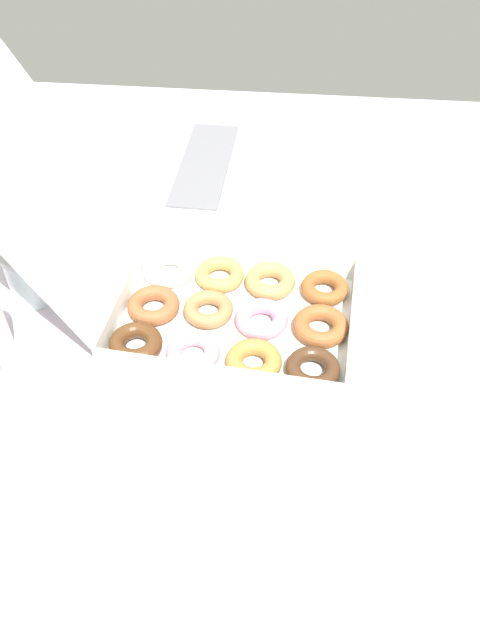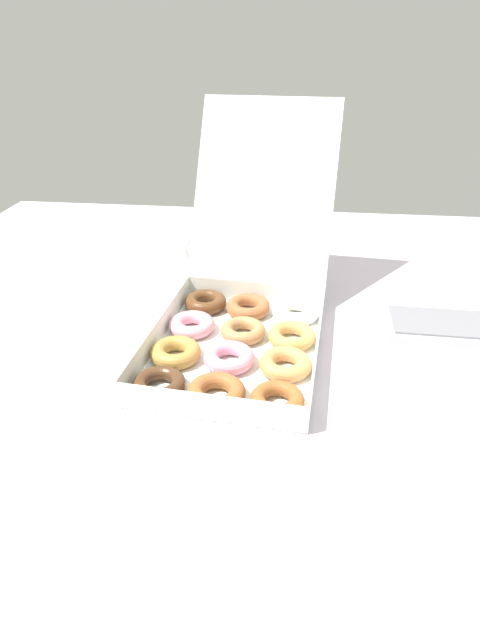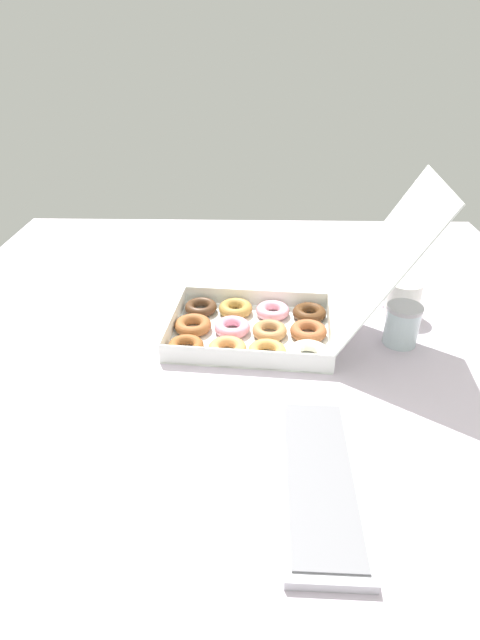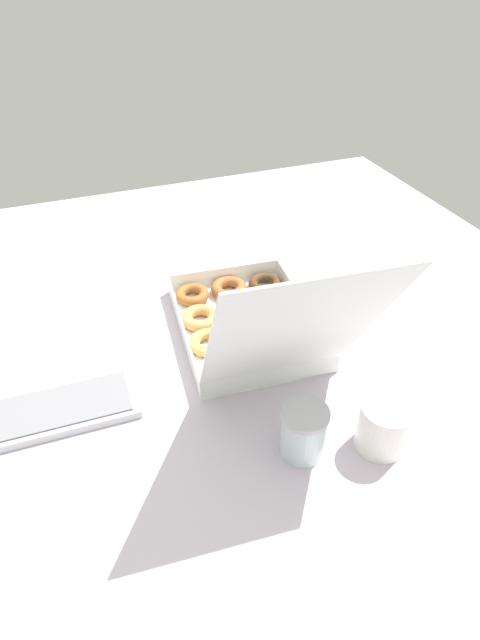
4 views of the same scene
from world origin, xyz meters
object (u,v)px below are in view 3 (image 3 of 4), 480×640
object	(u,v)px
donut_box	(267,321)
keyboard	(319,478)
coffee_mug	(402,298)
glass_jar	(402,325)

from	to	relation	value
donut_box	keyboard	bearing A→B (deg)	9.63
coffee_mug	keyboard	bearing A→B (deg)	-25.67
keyboard	glass_jar	size ratio (longest dim) A/B	3.78
keyboard	donut_box	bearing A→B (deg)	-170.37
donut_box	glass_jar	size ratio (longest dim) A/B	6.05
keyboard	glass_jar	bearing A→B (deg)	151.02
coffee_mug	donut_box	bearing A→B (deg)	-72.26
donut_box	keyboard	distance (cm)	49.03
donut_box	coffee_mug	size ratio (longest dim) A/B	5.17
donut_box	keyboard	xyz separation A→B (cm)	(48.24, 8.19, -3.17)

